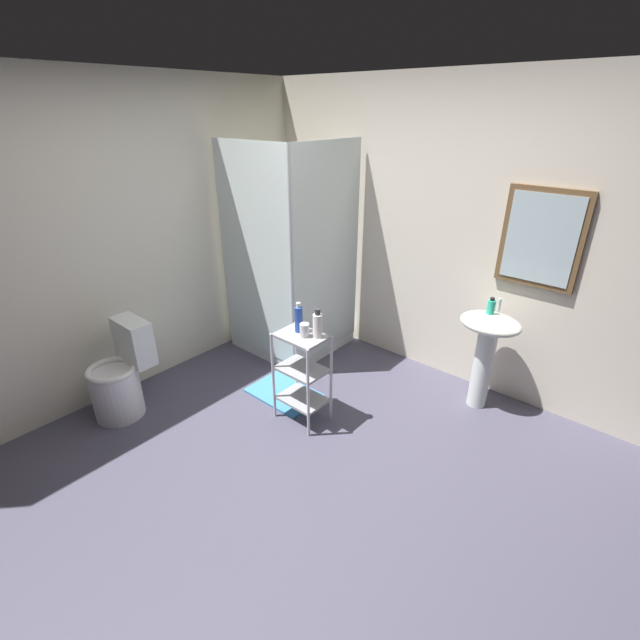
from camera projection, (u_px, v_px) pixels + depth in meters
The scene contains 13 objects.
ground_plane at pixel (296, 470), 3.04m from camera, with size 4.20×4.20×0.02m, color #484557.
wall_back at pixel (444, 236), 3.75m from camera, with size 4.20×0.14×2.50m.
wall_left at pixel (126, 242), 3.58m from camera, with size 0.10×4.20×2.50m, color silver.
shower_stall at pixel (292, 307), 4.35m from camera, with size 0.92×0.92×2.00m.
pedestal_sink at pixel (487, 342), 3.46m from camera, with size 0.46×0.37×0.81m.
sink_faucet at pixel (499, 305), 3.42m from camera, with size 0.03×0.03×0.10m, color silver.
toilet at pixel (121, 378), 3.48m from camera, with size 0.37×0.49×0.76m.
storage_cart at pixel (302, 371), 3.35m from camera, with size 0.38×0.28×0.74m.
hand_soap_bottle at pixel (491, 307), 3.36m from camera, with size 0.06×0.06×0.13m.
lotion_bottle_white at pixel (318, 325), 3.16m from camera, with size 0.07×0.07×0.22m.
shampoo_bottle_blue at pixel (299, 319), 3.23m from camera, with size 0.06×0.06×0.23m.
rinse_cup at pixel (304, 330), 3.18m from camera, with size 0.07×0.07×0.10m, color silver.
bath_mat at pixel (284, 393), 3.83m from camera, with size 0.60×0.40×0.02m, color teal.
Camera 1 is at (1.62, -1.63, 2.24)m, focal length 24.96 mm.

